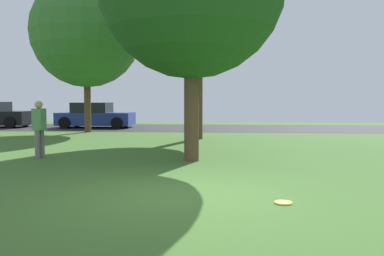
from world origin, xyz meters
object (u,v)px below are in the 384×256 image
Objects in this scene: frisbee_disc at (283,203)px; parked_car_blue at (95,116)px; maple_tree_near at (86,33)px; person_thrower at (39,127)px; oak_tree_left at (198,6)px.

parked_car_blue is at bearing 116.73° from frisbee_disc.
frisbee_disc is (7.57, -13.17, -4.82)m from maple_tree_near.
maple_tree_near reaches higher than person_thrower.
parked_car_blue is (-0.67, 3.20, -4.18)m from maple_tree_near.
person_thrower is at bearing -124.45° from oak_tree_left.
maple_tree_near is at bearing 118.72° from person_thrower.
parked_car_blue is at bearing 135.33° from oak_tree_left.
parked_car_blue reaches higher than frisbee_disc.
frisbee_disc is at bearing -63.27° from parked_car_blue.
frisbee_disc is at bearing -79.09° from oak_tree_left.
parked_car_blue is (-8.24, 16.37, 0.64)m from frisbee_disc.
maple_tree_near reaches higher than parked_car_blue.
oak_tree_left is 9.99m from parked_car_blue.
oak_tree_left is 6.39m from maple_tree_near.
person_thrower is 5.79× the size of frisbee_disc.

